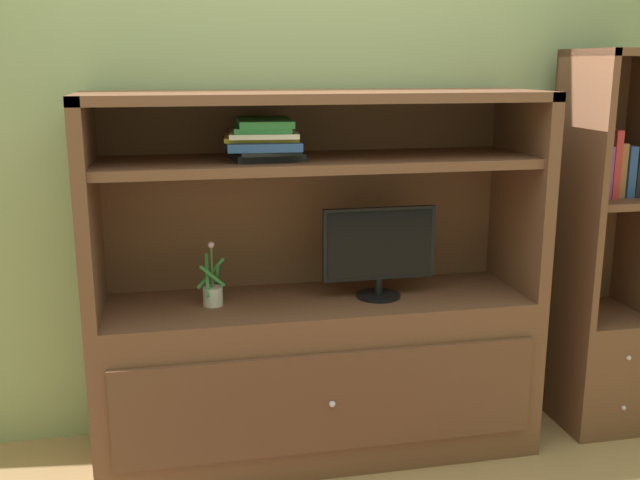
# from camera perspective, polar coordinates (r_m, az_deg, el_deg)

# --- Properties ---
(painted_rear_wall) EXTENTS (6.00, 0.10, 2.80)m
(painted_rear_wall) POSITION_cam_1_polar(r_m,az_deg,el_deg) (3.13, -1.52, 10.71)
(painted_rear_wall) COLOR #8C9E6B
(painted_rear_wall) RESTS_ON ground_plane
(media_console) EXTENTS (1.74, 0.53, 1.45)m
(media_console) POSITION_cam_1_polar(r_m,az_deg,el_deg) (2.98, -0.22, -7.62)
(media_console) COLOR brown
(media_console) RESTS_ON ground_plane
(tv_monitor) EXTENTS (0.45, 0.18, 0.36)m
(tv_monitor) POSITION_cam_1_polar(r_m,az_deg,el_deg) (2.90, 4.60, -0.71)
(tv_monitor) COLOR black
(tv_monitor) RESTS_ON media_console
(potted_plant) EXTENTS (0.11, 0.09, 0.25)m
(potted_plant) POSITION_cam_1_polar(r_m,az_deg,el_deg) (2.86, -8.28, -4.07)
(potted_plant) COLOR beige
(potted_plant) RESTS_ON media_console
(magazine_stack) EXTENTS (0.30, 0.36, 0.15)m
(magazine_stack) POSITION_cam_1_polar(r_m,az_deg,el_deg) (2.76, -4.43, 7.80)
(magazine_stack) COLOR black
(magazine_stack) RESTS_ON media_console
(bookshelf_tall) EXTENTS (0.37, 0.43, 1.61)m
(bookshelf_tall) POSITION_cam_1_polar(r_m,az_deg,el_deg) (3.43, 20.95, -4.32)
(bookshelf_tall) COLOR brown
(bookshelf_tall) RESTS_ON ground_plane
(upright_book_row) EXTENTS (0.23, 0.17, 0.28)m
(upright_book_row) POSITION_cam_1_polar(r_m,az_deg,el_deg) (3.29, 21.53, 5.12)
(upright_book_row) COLOR #A56638
(upright_book_row) RESTS_ON bookshelf_tall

